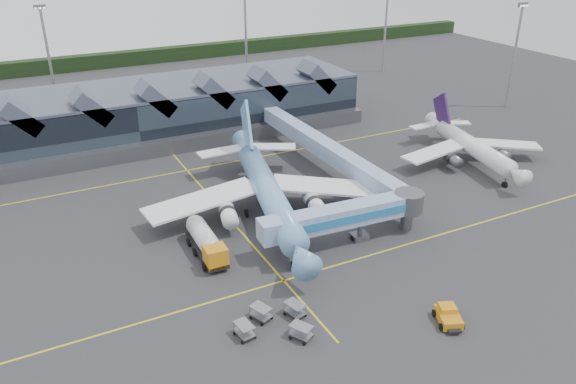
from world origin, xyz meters
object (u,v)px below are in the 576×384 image
main_airliner (267,189)px  pushback_tug (448,316)px  jet_bridge (354,214)px  fuel_truck (205,241)px  regional_jet (470,145)px

main_airliner → pushback_tug: size_ratio=9.43×
main_airliner → pushback_tug: (6.35, -30.50, -3.03)m
jet_bridge → pushback_tug: (-0.32, -18.40, -3.10)m
jet_bridge → fuel_truck: size_ratio=2.22×
jet_bridge → fuel_truck: (-18.14, 5.62, -1.93)m
regional_jet → jet_bridge: regional_jet is taller
regional_jet → fuel_truck: (-50.52, -7.80, -1.16)m
regional_jet → fuel_truck: 51.13m
regional_jet → pushback_tug: 45.69m
regional_jet → fuel_truck: bearing=-159.5°
regional_jet → jet_bridge: (-32.38, -13.42, 0.76)m
regional_jet → pushback_tug: (-32.70, -31.82, -2.34)m
jet_bridge → pushback_tug: size_ratio=5.45×
jet_bridge → pushback_tug: bearing=-87.2°
regional_jet → jet_bridge: bearing=-145.8°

